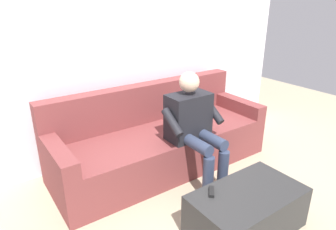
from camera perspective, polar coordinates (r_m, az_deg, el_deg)
The scene contains 6 objects.
ground_plane at distance 2.87m, azimuth 6.80°, elevation -15.24°, with size 8.00×8.00×0.00m, color tan.
back_wall at distance 3.36m, azimuth -6.76°, elevation 12.76°, with size 4.42×0.06×2.41m, color silver.
couch at distance 3.21m, azimuth -1.63°, elevation -4.78°, with size 2.28×0.82×0.84m.
coffee_table at distance 2.51m, azimuth 14.62°, elevation -17.19°, with size 0.88×0.51×0.34m.
person_solo_seated at distance 2.84m, azimuth 4.81°, elevation -1.48°, with size 0.57×0.58×1.08m.
remote_black at distance 2.34m, azimuth 8.25°, elevation -14.16°, with size 0.12×0.04×0.02m, color black.
Camera 1 is at (1.57, 2.28, 1.72)m, focal length 32.20 mm.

